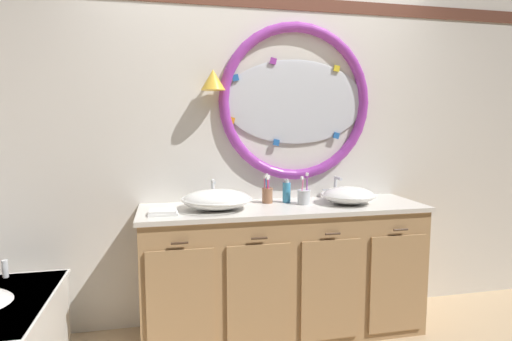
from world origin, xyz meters
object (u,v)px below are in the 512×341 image
sink_basin_right (348,195)px  toothbrush_holder_right (304,196)px  sink_basin_left (217,199)px  toothbrush_holder_left (267,194)px  soap_dispenser (287,192)px  folded_hand_towel (163,212)px

sink_basin_right → toothbrush_holder_right: (-0.31, 0.05, -0.00)m
sink_basin_left → toothbrush_holder_left: bearing=21.1°
sink_basin_left → toothbrush_holder_right: size_ratio=2.09×
sink_basin_left → toothbrush_holder_left: toothbrush_holder_left is taller
toothbrush_holder_left → toothbrush_holder_right: size_ratio=0.94×
toothbrush_holder_left → toothbrush_holder_right: 0.26m
toothbrush_holder_right → soap_dispenser: toothbrush_holder_right is taller
soap_dispenser → toothbrush_holder_left: bearing=175.0°
sink_basin_right → toothbrush_holder_right: size_ratio=1.73×
soap_dispenser → folded_hand_towel: bearing=-165.7°
toothbrush_holder_right → folded_hand_towel: (-0.96, -0.13, -0.04)m
sink_basin_left → folded_hand_towel: 0.36m
sink_basin_left → toothbrush_holder_left: size_ratio=2.21×
toothbrush_holder_left → sink_basin_left: bearing=-158.9°
toothbrush_holder_left → folded_hand_towel: bearing=-162.3°
sink_basin_left → toothbrush_holder_left: 0.40m
sink_basin_left → soap_dispenser: size_ratio=2.68×
sink_basin_right → toothbrush_holder_right: toothbrush_holder_right is taller
sink_basin_left → toothbrush_holder_right: 0.62m
sink_basin_right → folded_hand_towel: bearing=-176.2°
sink_basin_left → soap_dispenser: 0.53m
soap_dispenser → folded_hand_towel: size_ratio=0.95×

